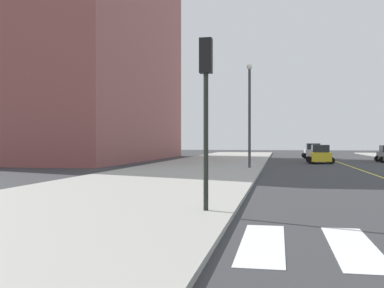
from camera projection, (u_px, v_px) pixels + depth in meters
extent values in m
cube|color=#9E9B93|center=(169.00, 177.00, 26.40)|extent=(10.00, 120.00, 0.15)
cube|color=silver|center=(263.00, 243.00, 9.58)|extent=(0.90, 4.00, 0.01)
cube|color=silver|center=(353.00, 247.00, 9.25)|extent=(0.90, 4.00, 0.01)
cube|color=yellow|center=(343.00, 164.00, 43.78)|extent=(0.16, 80.00, 0.01)
cube|color=#8C4B47|center=(85.00, 57.00, 53.24)|extent=(16.00, 32.00, 23.86)
cube|color=#B7B7BC|center=(313.00, 153.00, 58.26)|extent=(1.99, 4.25, 0.90)
cube|color=#1E2328|center=(313.00, 146.00, 58.01)|extent=(1.65, 2.14, 0.76)
cylinder|color=black|center=(320.00, 155.00, 59.39)|extent=(0.69, 0.23, 0.68)
cylinder|color=black|center=(304.00, 155.00, 59.71)|extent=(0.69, 0.23, 0.68)
cylinder|color=black|center=(322.00, 156.00, 56.81)|extent=(0.69, 0.23, 0.68)
cylinder|color=black|center=(306.00, 156.00, 57.13)|extent=(0.69, 0.23, 0.68)
cylinder|color=black|center=(382.00, 160.00, 46.01)|extent=(0.63, 0.21, 0.63)
cylinder|color=black|center=(377.00, 159.00, 48.37)|extent=(0.63, 0.21, 0.63)
cube|color=gold|center=(320.00, 157.00, 44.73)|extent=(1.85, 4.04, 0.86)
cube|color=#1E2328|center=(320.00, 149.00, 44.49)|extent=(1.55, 2.03, 0.73)
cylinder|color=black|center=(328.00, 160.00, 45.79)|extent=(0.65, 0.22, 0.65)
cylinder|color=black|center=(309.00, 159.00, 46.13)|extent=(0.65, 0.22, 0.65)
cylinder|color=black|center=(331.00, 161.00, 43.33)|extent=(0.65, 0.22, 0.65)
cylinder|color=black|center=(311.00, 160.00, 43.67)|extent=(0.65, 0.22, 0.65)
cylinder|color=black|center=(206.00, 142.00, 13.14)|extent=(0.14, 0.14, 3.92)
cube|color=black|center=(206.00, 56.00, 13.13)|extent=(0.36, 0.28, 1.00)
sphere|color=red|center=(207.00, 46.00, 13.30)|extent=(0.18, 0.18, 0.18)
sphere|color=orange|center=(207.00, 57.00, 13.30)|extent=(0.18, 0.18, 0.18)
sphere|color=green|center=(207.00, 67.00, 13.30)|extent=(0.18, 0.18, 0.18)
cylinder|color=#38383D|center=(250.00, 118.00, 34.75)|extent=(0.20, 0.20, 7.48)
sphere|color=silver|center=(250.00, 67.00, 34.73)|extent=(0.44, 0.44, 0.44)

